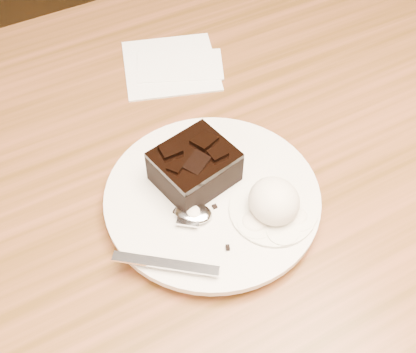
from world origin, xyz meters
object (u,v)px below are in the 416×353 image
brownie (195,169)px  spoon (193,214)px  dining_table (179,318)px  napkin (171,65)px  plate (212,199)px  ice_cream_scoop (274,201)px

brownie → spoon: size_ratio=0.50×
dining_table → napkin: (0.10, 0.19, 0.38)m
plate → spoon: size_ratio=1.49×
brownie → ice_cream_scoop: 0.10m
spoon → dining_table: bearing=38.4°
brownie → spoon: bearing=-119.7°
ice_cream_scoop → dining_table: bearing=126.9°
ice_cream_scoop → spoon: (-0.08, 0.04, -0.01)m
plate → ice_cream_scoop: (0.05, -0.05, 0.03)m
spoon → napkin: bearing=17.4°
plate → dining_table: bearing=121.9°
spoon → napkin: size_ratio=1.25×
plate → brownie: bearing=105.0°
plate → napkin: 0.25m
dining_table → ice_cream_scoop: bearing=-53.1°
plate → ice_cream_scoop: size_ratio=4.19×
ice_cream_scoop → napkin: ice_cream_scoop is taller
dining_table → brownie: brownie is taller
spoon → plate: bearing=-24.2°
dining_table → brownie: 0.42m
dining_table → plate: size_ratio=4.95×
dining_table → spoon: size_ratio=7.37×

